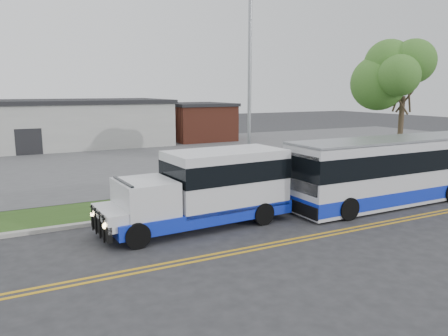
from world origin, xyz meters
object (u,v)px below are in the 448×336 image
streetlight_near (250,90)px  shuttle_bus (209,186)px  transit_bus (394,170)px  tree_east (404,74)px

streetlight_near → shuttle_bus: (-3.98, -3.60, -3.69)m
shuttle_bus → transit_bus: 9.16m
shuttle_bus → transit_bus: transit_bus is taller
streetlight_near → shuttle_bus: size_ratio=1.24×
streetlight_near → shuttle_bus: bearing=-137.8°
tree_east → streetlight_near: (-11.00, -0.27, -0.97)m
tree_east → transit_bus: tree_east is taller
shuttle_bus → transit_bus: (9.11, -0.92, -0.00)m
streetlight_near → tree_east: bearing=1.4°
streetlight_near → transit_bus: streetlight_near is taller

